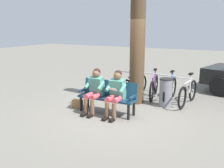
% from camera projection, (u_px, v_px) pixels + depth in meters
% --- Properties ---
extents(ground_plane, '(40.00, 40.00, 0.00)m').
position_uv_depth(ground_plane, '(114.00, 114.00, 6.85)').
color(ground_plane, slate).
extents(bench, '(1.60, 0.48, 0.87)m').
position_uv_depth(bench, '(108.00, 94.00, 6.85)').
color(bench, navy).
rests_on(bench, ground).
extents(person_reading, '(0.49, 0.76, 1.20)m').
position_uv_depth(person_reading, '(116.00, 91.00, 6.53)').
color(person_reading, '#4C8C7A').
rests_on(person_reading, ground).
extents(person_companion, '(0.49, 0.76, 1.20)m').
position_uv_depth(person_companion, '(95.00, 89.00, 6.82)').
color(person_companion, '#4C8C7A').
rests_on(person_companion, ground).
extents(handbag, '(0.31, 0.17, 0.24)m').
position_uv_depth(handbag, '(77.00, 104.00, 7.32)').
color(handbag, olive).
rests_on(handbag, ground).
extents(tree_trunk, '(0.44, 0.44, 3.41)m').
position_uv_depth(tree_trunk, '(137.00, 47.00, 7.48)').
color(tree_trunk, '#4C3823').
rests_on(tree_trunk, ground).
extents(litter_bin, '(0.39, 0.39, 0.83)m').
position_uv_depth(litter_bin, '(166.00, 92.00, 7.40)').
color(litter_bin, slate).
rests_on(litter_bin, ground).
extents(bicycle_black, '(0.48, 1.68, 0.94)m').
position_uv_depth(bicycle_black, '(188.00, 93.00, 7.57)').
color(bicycle_black, black).
rests_on(bicycle_black, ground).
extents(bicycle_green, '(0.48, 1.68, 0.94)m').
position_uv_depth(bicycle_green, '(170.00, 90.00, 7.95)').
color(bicycle_green, black).
rests_on(bicycle_green, ground).
extents(bicycle_orange, '(0.50, 1.66, 0.94)m').
position_uv_depth(bicycle_orange, '(154.00, 87.00, 8.31)').
color(bicycle_orange, black).
rests_on(bicycle_orange, ground).
extents(bicycle_blue, '(0.48, 1.67, 0.94)m').
position_uv_depth(bicycle_blue, '(134.00, 86.00, 8.48)').
color(bicycle_blue, black).
rests_on(bicycle_blue, ground).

